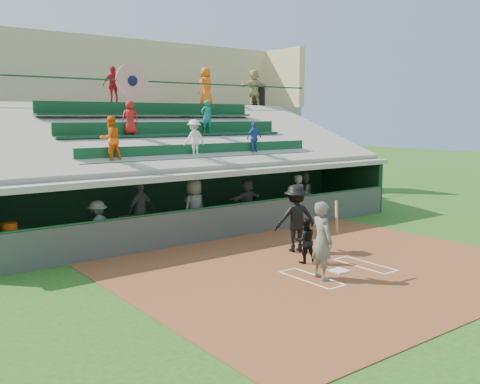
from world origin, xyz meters
TOP-DOWN VIEW (x-y plane):
  - ground at (0.00, 0.00)m, footprint 100.00×100.00m
  - dirt_slab at (0.00, 0.50)m, footprint 11.00×9.00m
  - home_plate at (0.00, 0.00)m, footprint 0.43×0.43m
  - batters_box_chalk at (0.00, 0.00)m, footprint 2.65×1.85m
  - dugout_floor at (0.00, 6.75)m, footprint 16.00×3.50m
  - concourse_slab at (0.00, 13.50)m, footprint 20.00×3.00m
  - grandstand at (-0.01, 10.51)m, footprint 20.40×10.40m
  - batter_at_plate at (-0.86, -0.19)m, footprint 0.92×0.81m
  - catcher at (-0.14, 1.16)m, footprint 0.75×0.68m
  - home_umpire at (0.56, 2.29)m, footprint 1.50×1.18m
  - dugout_bench at (-0.27, 7.98)m, footprint 15.54×5.15m
  - white_table at (-6.72, 5.91)m, footprint 0.94×0.78m
  - water_cooler at (-6.73, 5.95)m, footprint 0.42×0.42m
  - dugout_player_a at (-4.32, 5.66)m, footprint 1.15×0.89m
  - dugout_player_b at (-2.33, 6.81)m, footprint 1.18×0.77m
  - dugout_player_c at (-0.80, 5.85)m, footprint 1.08×0.86m
  - dugout_player_d at (2.12, 6.70)m, footprint 1.59×0.61m
  - dugout_player_e at (3.65, 5.52)m, footprint 0.77×0.62m
  - dugout_player_f at (4.95, 6.50)m, footprint 0.99×0.86m
  - trash_bin at (7.39, 12.48)m, footprint 0.67×0.67m
  - concourse_staff_a at (-0.69, 12.33)m, footprint 0.96×0.44m
  - concourse_staff_b at (4.37, 12.89)m, footprint 1.07×0.89m
  - concourse_staff_c at (6.93, 12.29)m, footprint 1.82×0.91m

SIDE VIEW (x-z plane):
  - ground at x=0.00m, z-range 0.00..0.00m
  - dirt_slab at x=0.00m, z-range 0.00..0.02m
  - dugout_floor at x=0.00m, z-range 0.00..0.04m
  - batters_box_chalk at x=0.00m, z-range 0.02..0.03m
  - home_plate at x=0.00m, z-range 0.02..0.05m
  - dugout_bench at x=-0.27m, z-range 0.04..0.52m
  - white_table at x=-6.72m, z-range 0.04..0.77m
  - catcher at x=-0.14m, z-range 0.02..1.28m
  - dugout_player_a at x=-4.32m, z-range 0.04..1.62m
  - dugout_player_d at x=2.12m, z-range 0.04..1.73m
  - dugout_player_f at x=4.95m, z-range 0.04..1.79m
  - dugout_player_e at x=3.65m, z-range 0.04..1.88m
  - dugout_player_b at x=-2.33m, z-range 0.04..1.91m
  - water_cooler at x=-6.73m, z-range 0.77..1.19m
  - dugout_player_c at x=-0.80m, z-range 0.04..1.98m
  - batter_at_plate at x=-0.86m, z-range 0.03..2.00m
  - home_umpire at x=0.56m, z-range 0.02..2.05m
  - grandstand at x=-0.01m, z-range -1.64..6.16m
  - concourse_slab at x=0.00m, z-range 0.00..4.60m
  - trash_bin at x=7.39m, z-range 4.60..5.60m
  - concourse_staff_a at x=-0.69m, z-range 4.60..6.21m
  - concourse_staff_c at x=6.93m, z-range 4.60..6.48m
  - concourse_staff_b at x=4.37m, z-range 4.60..6.49m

